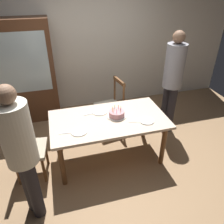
% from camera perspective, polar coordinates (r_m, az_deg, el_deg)
% --- Properties ---
extents(ground, '(6.40, 6.40, 0.00)m').
position_cam_1_polar(ground, '(3.57, -0.79, -11.51)').
color(ground, '#93704C').
extents(back_wall, '(6.40, 0.10, 2.60)m').
position_cam_1_polar(back_wall, '(4.57, -7.20, 16.84)').
color(back_wall, silver).
rests_on(back_wall, ground).
extents(dining_table, '(1.66, 0.91, 0.72)m').
position_cam_1_polar(dining_table, '(3.17, -0.87, -3.00)').
color(dining_table, beige).
rests_on(dining_table, ground).
extents(birthday_cake, '(0.28, 0.28, 0.16)m').
position_cam_1_polar(birthday_cake, '(3.14, 1.22, -0.50)').
color(birthday_cake, silver).
rests_on(birthday_cake, dining_table).
extents(plate_near_celebrant, '(0.22, 0.22, 0.01)m').
position_cam_1_polar(plate_near_celebrant, '(2.89, -8.64, -5.04)').
color(plate_near_celebrant, white).
rests_on(plate_near_celebrant, dining_table).
extents(plate_far_side, '(0.22, 0.22, 0.01)m').
position_cam_1_polar(plate_far_side, '(3.27, -3.21, 0.05)').
color(plate_far_side, white).
rests_on(plate_far_side, dining_table).
extents(plate_near_guest, '(0.22, 0.22, 0.01)m').
position_cam_1_polar(plate_near_guest, '(3.10, 9.02, -2.21)').
color(plate_near_guest, white).
rests_on(plate_near_guest, dining_table).
extents(fork_near_celebrant, '(0.18, 0.03, 0.01)m').
position_cam_1_polar(fork_near_celebrant, '(2.89, -11.82, -5.40)').
color(fork_near_celebrant, silver).
rests_on(fork_near_celebrant, dining_table).
extents(fork_far_side, '(0.18, 0.04, 0.01)m').
position_cam_1_polar(fork_far_side, '(3.23, -5.91, -0.54)').
color(fork_far_side, silver).
rests_on(fork_far_side, dining_table).
extents(fork_near_guest, '(0.18, 0.06, 0.01)m').
position_cam_1_polar(fork_near_guest, '(3.06, 6.13, -2.52)').
color(fork_near_guest, silver).
rests_on(fork_near_guest, dining_table).
extents(chair_spindle_back, '(0.50, 0.50, 0.95)m').
position_cam_1_polar(chair_spindle_back, '(3.95, -0.42, 1.50)').
color(chair_spindle_back, beige).
rests_on(chair_spindle_back, ground).
extents(chair_upholstered, '(0.49, 0.49, 0.95)m').
position_cam_1_polar(chair_upholstered, '(3.17, -22.63, -8.15)').
color(chair_upholstered, tan).
rests_on(chair_upholstered, ground).
extents(person_celebrant, '(0.32, 0.32, 1.67)m').
position_cam_1_polar(person_celebrant, '(2.41, -22.68, -9.21)').
color(person_celebrant, '#262328').
rests_on(person_celebrant, ground).
extents(person_guest, '(0.32, 0.32, 1.78)m').
position_cam_1_polar(person_guest, '(3.82, 15.59, 8.61)').
color(person_guest, '#262328').
rests_on(person_guest, ground).
extents(china_cabinet, '(1.10, 0.45, 1.90)m').
position_cam_1_polar(china_cabinet, '(4.38, -21.96, 9.39)').
color(china_cabinet, '#56331E').
rests_on(china_cabinet, ground).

